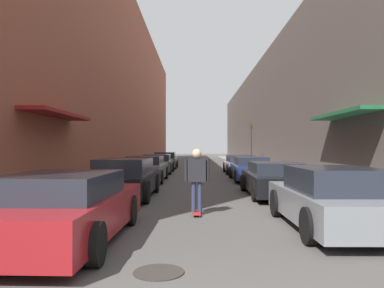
{
  "coord_description": "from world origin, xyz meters",
  "views": [
    {
      "loc": [
        -0.19,
        -1.95,
        1.72
      ],
      "look_at": [
        -0.32,
        12.05,
        1.85
      ],
      "focal_mm": 35.0,
      "sensor_mm": 36.0,
      "label": 1
    }
  ],
  "objects": [
    {
      "name": "traffic_light",
      "position": [
        4.27,
        27.94,
        2.3
      ],
      "size": [
        0.16,
        0.22,
        3.53
      ],
      "color": "#2D2D2D",
      "rests_on": "curb_strip_right"
    },
    {
      "name": "manhole_cover",
      "position": [
        -0.69,
        3.19,
        0.01
      ],
      "size": [
        0.7,
        0.7,
        0.02
      ],
      "color": "#332D28",
      "rests_on": "ground"
    },
    {
      "name": "building_row_right",
      "position": [
        7.51,
        32.5,
        4.74
      ],
      "size": [
        4.9,
        65.0,
        9.49
      ],
      "color": "#564C47",
      "rests_on": "ground"
    },
    {
      "name": "parked_car_right_3",
      "position": [
        2.71,
        22.65,
        0.6
      ],
      "size": [
        1.93,
        4.44,
        1.22
      ],
      "color": "#B7B7BC",
      "rests_on": "ground"
    },
    {
      "name": "parked_car_left_1",
      "position": [
        -2.58,
        10.79,
        0.65
      ],
      "size": [
        1.96,
        4.66,
        1.34
      ],
      "color": "black",
      "rests_on": "ground"
    },
    {
      "name": "parked_car_right_0",
      "position": [
        2.69,
        5.97,
        0.63
      ],
      "size": [
        1.94,
        4.36,
        1.31
      ],
      "color": "gray",
      "rests_on": "ground"
    },
    {
      "name": "curb_strip_left",
      "position": [
        -4.61,
        32.5,
        0.06
      ],
      "size": [
        1.8,
        65.0,
        0.12
      ],
      "color": "gray",
      "rests_on": "ground"
    },
    {
      "name": "building_row_left",
      "position": [
        -7.51,
        32.5,
        7.46
      ],
      "size": [
        4.9,
        65.0,
        14.92
      ],
      "color": "brown",
      "rests_on": "ground"
    },
    {
      "name": "skateboarder",
      "position": [
        -0.16,
        7.57,
        1.03
      ],
      "size": [
        0.64,
        0.78,
        1.68
      ],
      "color": "#B2231E",
      "rests_on": "ground"
    },
    {
      "name": "parked_car_left_2",
      "position": [
        -2.69,
        16.81,
        0.64
      ],
      "size": [
        1.98,
        4.73,
        1.28
      ],
      "color": "gray",
      "rests_on": "ground"
    },
    {
      "name": "parked_car_left_0",
      "position": [
        -2.57,
        4.83,
        0.62
      ],
      "size": [
        2.08,
        4.73,
        1.26
      ],
      "color": "maroon",
      "rests_on": "ground"
    },
    {
      "name": "ground",
      "position": [
        0.0,
        26.0,
        0.0
      ],
      "size": [
        143.01,
        143.01,
        0.0
      ],
      "primitive_type": "plane",
      "color": "#4C4947"
    },
    {
      "name": "parked_car_right_1",
      "position": [
        2.57,
        11.34,
        0.59
      ],
      "size": [
        1.92,
        4.8,
        1.2
      ],
      "color": "black",
      "rests_on": "ground"
    },
    {
      "name": "parked_car_right_2",
      "position": [
        2.65,
        17.4,
        0.61
      ],
      "size": [
        1.91,
        4.78,
        1.24
      ],
      "color": "navy",
      "rests_on": "ground"
    },
    {
      "name": "curb_strip_right",
      "position": [
        4.61,
        32.5,
        0.06
      ],
      "size": [
        1.8,
        65.0,
        0.12
      ],
      "color": "gray",
      "rests_on": "ground"
    },
    {
      "name": "parked_car_left_3",
      "position": [
        -2.72,
        22.99,
        0.62
      ],
      "size": [
        2.01,
        4.67,
        1.25
      ],
      "color": "#515459",
      "rests_on": "ground"
    },
    {
      "name": "parked_car_left_4",
      "position": [
        -2.67,
        28.73,
        0.63
      ],
      "size": [
        1.97,
        4.29,
        1.32
      ],
      "color": "#515459",
      "rests_on": "ground"
    }
  ]
}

